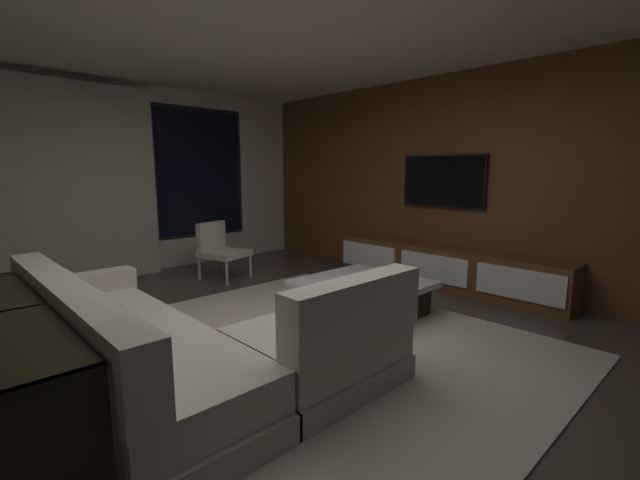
{
  "coord_description": "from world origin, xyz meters",
  "views": [
    {
      "loc": [
        -2.01,
        -2.64,
        1.48
      ],
      "look_at": [
        1.56,
        1.09,
        0.63
      ],
      "focal_mm": 23.69,
      "sensor_mm": 36.0,
      "label": 1
    }
  ],
  "objects_px": {
    "media_console": "(445,268)",
    "sectional_couch": "(180,349)",
    "accent_chair_near_window": "(220,248)",
    "mounted_tv": "(443,181)",
    "coffee_table": "(363,297)",
    "console_table_behind_couch": "(9,368)",
    "book_stack_on_coffee_table": "(351,281)"
  },
  "relations": [
    {
      "from": "mounted_tv",
      "to": "sectional_couch",
      "type": "bearing_deg",
      "value": -175.72
    },
    {
      "from": "accent_chair_near_window",
      "to": "mounted_tv",
      "type": "relative_size",
      "value": 0.67
    },
    {
      "from": "sectional_couch",
      "to": "mounted_tv",
      "type": "relative_size",
      "value": 2.15
    },
    {
      "from": "sectional_couch",
      "to": "book_stack_on_coffee_table",
      "type": "xyz_separation_m",
      "value": [
        1.88,
        0.14,
        0.1
      ]
    },
    {
      "from": "mounted_tv",
      "to": "console_table_behind_couch",
      "type": "distance_m",
      "value": 4.79
    },
    {
      "from": "coffee_table",
      "to": "media_console",
      "type": "bearing_deg",
      "value": -2.2
    },
    {
      "from": "coffee_table",
      "to": "accent_chair_near_window",
      "type": "distance_m",
      "value": 2.39
    },
    {
      "from": "sectional_couch",
      "to": "media_console",
      "type": "xyz_separation_m",
      "value": [
        3.61,
        0.08,
        -0.04
      ]
    },
    {
      "from": "coffee_table",
      "to": "accent_chair_near_window",
      "type": "height_order",
      "value": "accent_chair_near_window"
    },
    {
      "from": "sectional_couch",
      "to": "console_table_behind_couch",
      "type": "relative_size",
      "value": 1.19
    },
    {
      "from": "book_stack_on_coffee_table",
      "to": "media_console",
      "type": "xyz_separation_m",
      "value": [
        1.73,
        -0.06,
        -0.14
      ]
    },
    {
      "from": "book_stack_on_coffee_table",
      "to": "media_console",
      "type": "distance_m",
      "value": 1.73
    },
    {
      "from": "media_console",
      "to": "accent_chair_near_window",
      "type": "bearing_deg",
      "value": 126.98
    },
    {
      "from": "console_table_behind_couch",
      "to": "coffee_table",
      "type": "bearing_deg",
      "value": 0.29
    },
    {
      "from": "accent_chair_near_window",
      "to": "mounted_tv",
      "type": "height_order",
      "value": "mounted_tv"
    },
    {
      "from": "coffee_table",
      "to": "accent_chair_near_window",
      "type": "bearing_deg",
      "value": 96.77
    },
    {
      "from": "sectional_couch",
      "to": "console_table_behind_couch",
      "type": "bearing_deg",
      "value": 171.95
    },
    {
      "from": "sectional_couch",
      "to": "media_console",
      "type": "height_order",
      "value": "sectional_couch"
    },
    {
      "from": "mounted_tv",
      "to": "console_table_behind_couch",
      "type": "xyz_separation_m",
      "value": [
        -4.7,
        -0.15,
        -0.93
      ]
    },
    {
      "from": "media_console",
      "to": "coffee_table",
      "type": "bearing_deg",
      "value": 177.8
    },
    {
      "from": "book_stack_on_coffee_table",
      "to": "console_table_behind_couch",
      "type": "distance_m",
      "value": 2.79
    },
    {
      "from": "mounted_tv",
      "to": "coffee_table",
      "type": "bearing_deg",
      "value": -175.38
    },
    {
      "from": "mounted_tv",
      "to": "console_table_behind_couch",
      "type": "height_order",
      "value": "mounted_tv"
    },
    {
      "from": "media_console",
      "to": "book_stack_on_coffee_table",
      "type": "bearing_deg",
      "value": 178.0
    },
    {
      "from": "sectional_couch",
      "to": "book_stack_on_coffee_table",
      "type": "relative_size",
      "value": 9.52
    },
    {
      "from": "accent_chair_near_window",
      "to": "console_table_behind_couch",
      "type": "relative_size",
      "value": 0.37
    },
    {
      "from": "coffee_table",
      "to": "mounted_tv",
      "type": "height_order",
      "value": "mounted_tv"
    },
    {
      "from": "coffee_table",
      "to": "accent_chair_near_window",
      "type": "xyz_separation_m",
      "value": [
        -0.28,
        2.36,
        0.25
      ]
    },
    {
      "from": "media_console",
      "to": "sectional_couch",
      "type": "bearing_deg",
      "value": -178.65
    },
    {
      "from": "accent_chair_near_window",
      "to": "console_table_behind_couch",
      "type": "height_order",
      "value": "accent_chair_near_window"
    },
    {
      "from": "sectional_couch",
      "to": "console_table_behind_couch",
      "type": "distance_m",
      "value": 0.93
    },
    {
      "from": "mounted_tv",
      "to": "book_stack_on_coffee_table",
      "type": "bearing_deg",
      "value": -175.85
    }
  ]
}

